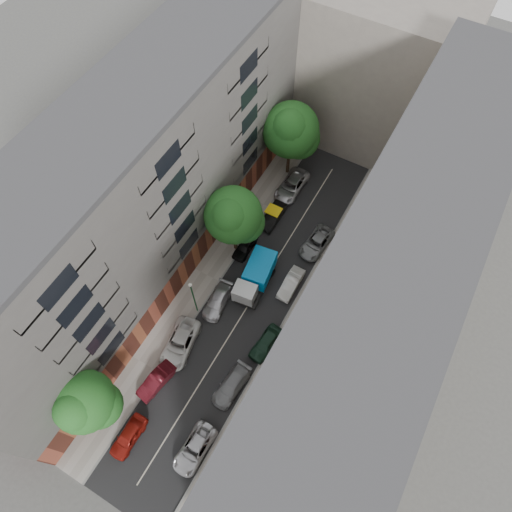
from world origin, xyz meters
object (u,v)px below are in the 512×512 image
Objects in this scene: car_left_6 at (292,186)px; tree_mid at (233,217)px; tarp_truck at (256,276)px; car_right_0 at (195,449)px; car_left_1 at (156,381)px; tree_far at (291,132)px; car_left_2 at (180,343)px; car_left_4 at (245,246)px; car_left_5 at (273,216)px; lamp_post at (193,295)px; pedestrian at (306,301)px; car_left_0 at (128,436)px; car_right_1 at (232,385)px; car_right_3 at (291,284)px; tree_near at (85,404)px; car_right_2 at (266,343)px; car_right_4 at (317,243)px; car_left_3 at (218,301)px.

tree_mid is at bearing -97.53° from car_left_6.
tarp_truck reaches higher than car_right_0.
car_left_1 is 29.10m from tree_far.
car_left_2 reaches higher than car_right_0.
car_left_5 reaches higher than car_left_4.
car_left_2 reaches higher than car_left_4.
pedestrian is at bearing 32.80° from lamp_post.
car_left_1 is at bearing -98.25° from car_left_2.
car_left_5 is at bearing -87.21° from car_left_6.
car_left_0 is 0.75× the size of car_left_2.
tree_mid is 8.51m from lamp_post.
lamp_post is 3.58× the size of pedestrian.
car_right_1 is at bearing -64.98° from car_left_4.
car_right_3 is 0.49× the size of tree_near.
car_left_0 is at bearing -105.45° from car_right_3.
car_left_1 is at bearing -86.41° from tree_mid.
car_right_2 is at bearing -64.52° from car_left_5.
car_left_6 is at bearing 101.93° from car_right_0.
car_left_6 reaches higher than car_left_4.
car_right_4 is at bearing 60.82° from lamp_post.
tree_mid is at bearing 103.41° from car_left_1.
car_left_3 is 2.67× the size of pedestrian.
car_right_1 reaches higher than car_left_4.
lamp_post is (-1.40, 13.10, 3.21)m from car_left_0.
car_left_0 is at bearing -94.82° from car_left_2.
car_left_2 is 9.63m from car_right_0.
car_right_3 is at bearing 77.11° from car_left_1.
tree_mid is 0.91× the size of tree_far.
car_left_1 is 0.98× the size of car_left_5.
tree_mid is (-7.30, 13.09, 5.52)m from car_right_1.
car_left_4 is (-0.80, 6.99, -0.01)m from car_left_3.
car_left_5 is (0.80, 17.55, -0.06)m from car_left_2.
pedestrian is (9.55, -14.53, -5.82)m from tree_far.
tarp_truck reaches higher than car_right_3.
lamp_post is (-7.00, 11.10, 3.24)m from car_right_0.
car_left_1 is 16.31m from pedestrian.
tree_mid is at bearing 124.15° from car_right_1.
car_left_3 is at bearing 78.17° from tree_near.
tree_mid is (1.34, 21.01, 0.52)m from tree_near.
lamp_post is at bearing -172.54° from car_right_2.
car_right_2 is at bearing 58.78° from car_left_1.
car_right_3 is (3.40, 1.41, -0.85)m from tarp_truck.
car_right_0 is at bearing -77.23° from car_left_5.
car_left_4 is 5.02m from car_left_5.
car_right_3 is (-0.80, 6.89, -0.04)m from car_right_2.
pedestrian is (9.55, -2.23, -5.19)m from tree_mid.
car_left_0 is 1.00× the size of car_right_3.
car_right_2 reaches higher than car_left_1.
tree_mid is (-7.30, 1.09, 5.51)m from car_right_3.
tarp_truck reaches higher than car_left_1.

